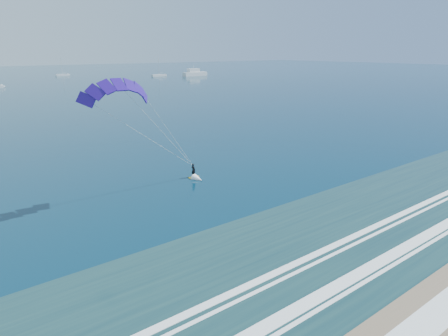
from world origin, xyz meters
name	(u,v)px	position (x,y,z in m)	size (l,w,h in m)	color
ground	(441,303)	(0.00, 0.00, 0.00)	(900.00, 900.00, 0.00)	#083247
kitesurfer_rig	(158,128)	(-3.68, 31.65, 7.68)	(17.04, 5.23, 14.60)	gold
motor_yacht	(195,73)	(120.43, 208.38, 1.78)	(16.35, 4.36, 6.58)	white
sailboat_4	(62,75)	(53.37, 259.27, 0.68)	(8.20, 2.40, 11.22)	white
sailboat_5	(159,75)	(100.40, 218.60, 0.69)	(9.85, 2.40, 13.29)	white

